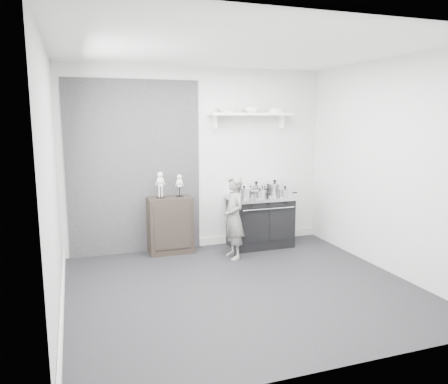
{
  "coord_description": "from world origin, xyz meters",
  "views": [
    {
      "loc": [
        -1.79,
        -4.52,
        1.99
      ],
      "look_at": [
        0.11,
        0.95,
        0.98
      ],
      "focal_mm": 35.0,
      "sensor_mm": 36.0,
      "label": 1
    }
  ],
  "objects": [
    {
      "name": "pot_front_center",
      "position": [
        0.81,
        1.32,
        0.84
      ],
      "size": [
        0.27,
        0.19,
        0.15
      ],
      "color": "silver",
      "rests_on": "stove"
    },
    {
      "name": "bowl_large",
      "position": [
        0.42,
        1.67,
        2.08
      ],
      "size": [
        0.29,
        0.29,
        0.07
      ],
      "primitive_type": "imported",
      "color": "white",
      "rests_on": "wall_shelf"
    },
    {
      "name": "pot_back_left",
      "position": [
        0.86,
        1.59,
        0.87
      ],
      "size": [
        0.37,
        0.28,
        0.22
      ],
      "color": "silver",
      "rests_on": "stove"
    },
    {
      "name": "ground",
      "position": [
        0.0,
        0.0,
        0.0
      ],
      "size": [
        4.0,
        4.0,
        0.0
      ],
      "primitive_type": "plane",
      "color": "black",
      "rests_on": "ground"
    },
    {
      "name": "skeleton_full",
      "position": [
        -0.62,
        1.61,
        1.04
      ],
      "size": [
        0.12,
        0.08,
        0.43
      ],
      "primitive_type": null,
      "color": "silver",
      "rests_on": "side_cabinet"
    },
    {
      "name": "skeleton_torso",
      "position": [
        -0.34,
        1.61,
        1.02
      ],
      "size": [
        0.11,
        0.07,
        0.38
      ],
      "primitive_type": null,
      "color": "silver",
      "rests_on": "side_cabinet"
    },
    {
      "name": "wall_shelf",
      "position": [
        0.8,
        1.68,
        2.01
      ],
      "size": [
        1.3,
        0.26,
        0.24
      ],
      "color": "white",
      "rests_on": "room_shell"
    },
    {
      "name": "bowl_small",
      "position": [
        0.81,
        1.67,
        2.08
      ],
      "size": [
        0.25,
        0.25,
        0.08
      ],
      "primitive_type": "imported",
      "color": "white",
      "rests_on": "wall_shelf"
    },
    {
      "name": "pot_front_left",
      "position": [
        0.59,
        1.4,
        0.86
      ],
      "size": [
        0.3,
        0.22,
        0.19
      ],
      "color": "silver",
      "rests_on": "stove"
    },
    {
      "name": "pot_back_right",
      "position": [
        1.18,
        1.58,
        0.87
      ],
      "size": [
        0.38,
        0.3,
        0.23
      ],
      "color": "silver",
      "rests_on": "stove"
    },
    {
      "name": "side_cabinet",
      "position": [
        -0.49,
        1.61,
        0.41
      ],
      "size": [
        0.64,
        0.37,
        0.83
      ],
      "primitive_type": "cube",
      "color": "black",
      "rests_on": "ground"
    },
    {
      "name": "child",
      "position": [
        0.3,
        1.06,
        0.59
      ],
      "size": [
        0.31,
        0.45,
        1.18
      ],
      "primitive_type": "imported",
      "rotation": [
        0.0,
        0.0,
        -1.5
      ],
      "color": "slate",
      "rests_on": "ground"
    },
    {
      "name": "room_shell",
      "position": [
        -0.09,
        0.15,
        1.64
      ],
      "size": [
        4.02,
        3.62,
        2.71
      ],
      "color": "beige",
      "rests_on": "ground"
    },
    {
      "name": "stove",
      "position": [
        0.89,
        1.48,
        0.4
      ],
      "size": [
        0.98,
        0.61,
        0.78
      ],
      "color": "black",
      "rests_on": "ground"
    },
    {
      "name": "plate_stack",
      "position": [
        1.21,
        1.67,
        2.07
      ],
      "size": [
        0.27,
        0.27,
        0.06
      ],
      "primitive_type": "cylinder",
      "color": "silver",
      "rests_on": "wall_shelf"
    },
    {
      "name": "pot_front_right",
      "position": [
        1.2,
        1.28,
        0.85
      ],
      "size": [
        0.32,
        0.23,
        0.17
      ],
      "color": "silver",
      "rests_on": "stove"
    }
  ]
}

